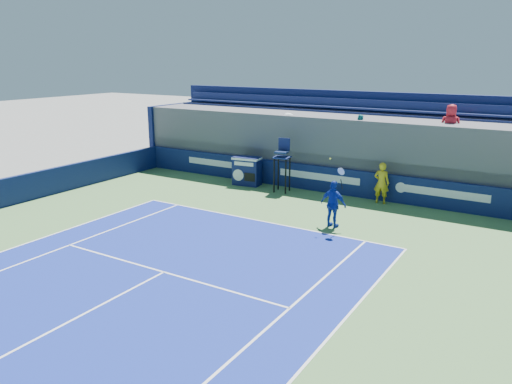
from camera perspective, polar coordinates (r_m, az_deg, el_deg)
The scene contains 6 objects.
ball_person at distance 21.74m, azimuth 14.15°, elevation 1.02°, with size 0.65×0.42×1.77m, color gold.
back_hoarding at distance 23.27m, azimuth 7.25°, elevation 1.52°, with size 20.40×0.21×1.20m.
match_clock at distance 24.19m, azimuth -1.04°, elevation 2.50°, with size 1.40×0.89×1.40m.
umpire_chair at distance 22.86m, azimuth 3.03°, elevation 3.75°, with size 0.80×0.80×2.48m.
tennis_player at distance 18.28m, azimuth 8.84°, elevation -1.38°, with size 1.07×0.56×2.57m.
stadium_seating at distance 24.86m, azimuth 9.35°, elevation 5.22°, with size 21.00×4.05×4.40m.
Camera 1 is at (9.25, -3.55, 6.02)m, focal length 35.00 mm.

